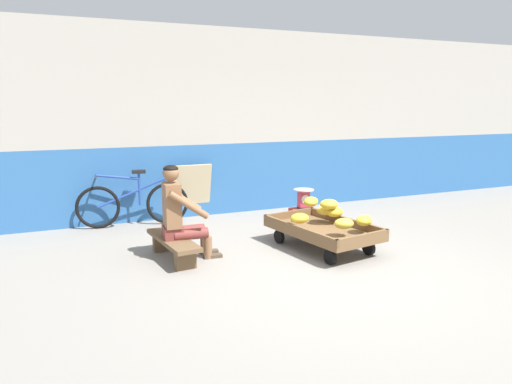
# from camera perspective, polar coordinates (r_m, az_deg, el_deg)

# --- Properties ---
(ground_plane) EXTENTS (80.00, 80.00, 0.00)m
(ground_plane) POSITION_cam_1_polar(r_m,az_deg,el_deg) (5.29, 10.29, -9.87)
(ground_plane) COLOR gray
(back_wall) EXTENTS (16.00, 0.30, 3.03)m
(back_wall) POSITION_cam_1_polar(r_m,az_deg,el_deg) (8.01, -2.92, 8.36)
(back_wall) COLOR #2D609E
(back_wall) RESTS_ON ground
(banana_cart) EXTENTS (1.08, 1.56, 0.36)m
(banana_cart) POSITION_cam_1_polar(r_m,az_deg,el_deg) (6.09, 8.03, -4.65)
(banana_cart) COLOR brown
(banana_cart) RESTS_ON ground
(banana_pile) EXTENTS (0.95, 1.00, 0.26)m
(banana_pile) POSITION_cam_1_polar(r_m,az_deg,el_deg) (6.12, 8.86, -2.48)
(banana_pile) COLOR gold
(banana_pile) RESTS_ON banana_cart
(low_bench) EXTENTS (0.43, 1.13, 0.27)m
(low_bench) POSITION_cam_1_polar(r_m,az_deg,el_deg) (5.73, -9.97, -6.15)
(low_bench) COLOR brown
(low_bench) RESTS_ON ground
(vendor_seated) EXTENTS (0.70, 0.50, 1.14)m
(vendor_seated) POSITION_cam_1_polar(r_m,az_deg,el_deg) (5.65, -9.22, -2.50)
(vendor_seated) COLOR brown
(vendor_seated) RESTS_ON ground
(plastic_crate) EXTENTS (0.36, 0.28, 0.30)m
(plastic_crate) POSITION_cam_1_polar(r_m,az_deg,el_deg) (7.07, 5.73, -3.19)
(plastic_crate) COLOR red
(plastic_crate) RESTS_ON ground
(weighing_scale) EXTENTS (0.30, 0.30, 0.29)m
(weighing_scale) POSITION_cam_1_polar(r_m,az_deg,el_deg) (7.00, 5.78, -0.79)
(weighing_scale) COLOR #28282D
(weighing_scale) RESTS_ON plastic_crate
(bicycle_near_left) EXTENTS (1.65, 0.48, 0.86)m
(bicycle_near_left) POSITION_cam_1_polar(r_m,az_deg,el_deg) (7.35, -14.64, -1.33)
(bicycle_near_left) COLOR black
(bicycle_near_left) RESTS_ON ground
(sign_board) EXTENTS (0.70, 0.24, 0.88)m
(sign_board) POSITION_cam_1_polar(r_m,az_deg,el_deg) (7.71, -8.03, 0.10)
(sign_board) COLOR #C6B289
(sign_board) RESTS_ON ground
(shopping_bag) EXTENTS (0.18, 0.12, 0.24)m
(shopping_bag) POSITION_cam_1_polar(r_m,az_deg,el_deg) (6.74, 6.29, -4.17)
(shopping_bag) COLOR #3370B7
(shopping_bag) RESTS_ON ground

